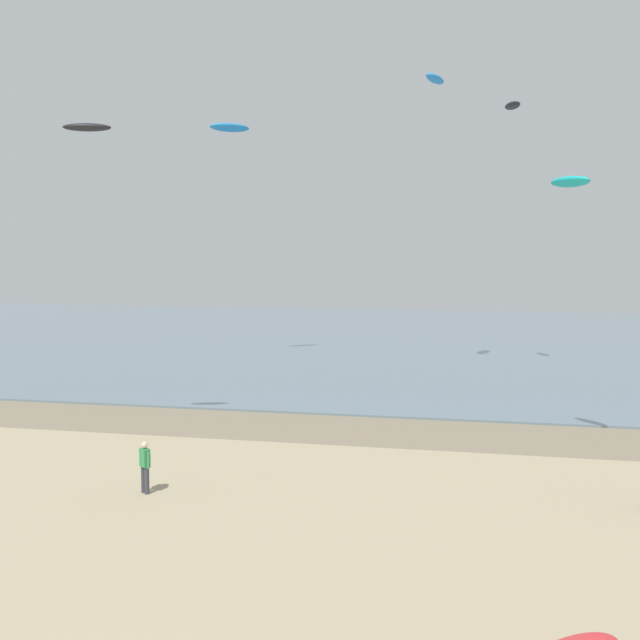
% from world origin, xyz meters
% --- Properties ---
extents(wet_sand_strip, '(120.00, 5.86, 0.01)m').
position_xyz_m(wet_sand_strip, '(0.00, 25.01, 0.00)').
color(wet_sand_strip, '#84755B').
rests_on(wet_sand_strip, ground).
extents(sea, '(160.00, 70.00, 0.10)m').
position_xyz_m(sea, '(0.00, 62.94, 0.05)').
color(sea, slate).
rests_on(sea, ground).
extents(person_nearest_camera, '(0.47, 0.39, 1.71)m').
position_xyz_m(person_nearest_camera, '(-5.06, 14.29, 0.92)').
color(person_nearest_camera, '#383842').
rests_on(person_nearest_camera, ground).
extents(kite_aloft_0, '(2.87, 2.63, 0.77)m').
position_xyz_m(kite_aloft_0, '(-12.50, 44.60, 16.41)').
color(kite_aloft_0, '#2384D1').
extents(kite_aloft_1, '(1.79, 2.01, 0.55)m').
position_xyz_m(kite_aloft_1, '(8.55, 22.02, 10.44)').
color(kite_aloft_1, '#19B2B7').
extents(kite_aloft_2, '(1.38, 2.36, 0.51)m').
position_xyz_m(kite_aloft_2, '(6.54, 42.68, 16.83)').
color(kite_aloft_2, black).
extents(kite_aloft_3, '(2.05, 1.21, 0.37)m').
position_xyz_m(kite_aloft_3, '(-10.40, 20.83, 12.88)').
color(kite_aloft_3, black).
extents(kite_aloft_5, '(1.41, 2.91, 0.58)m').
position_xyz_m(kite_aloft_5, '(1.83, 41.97, 18.52)').
color(kite_aloft_5, '#2384D1').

